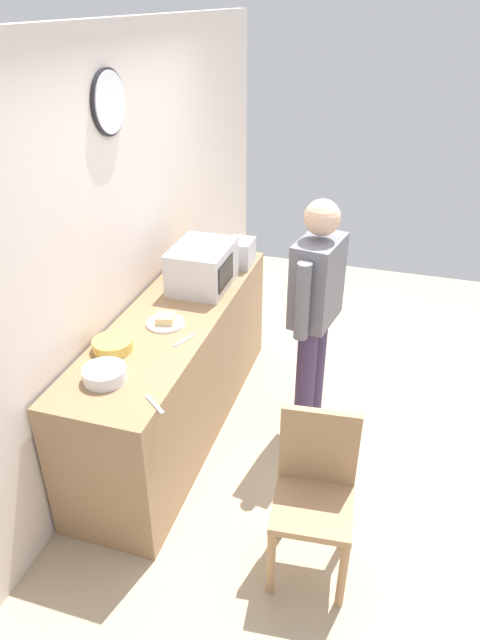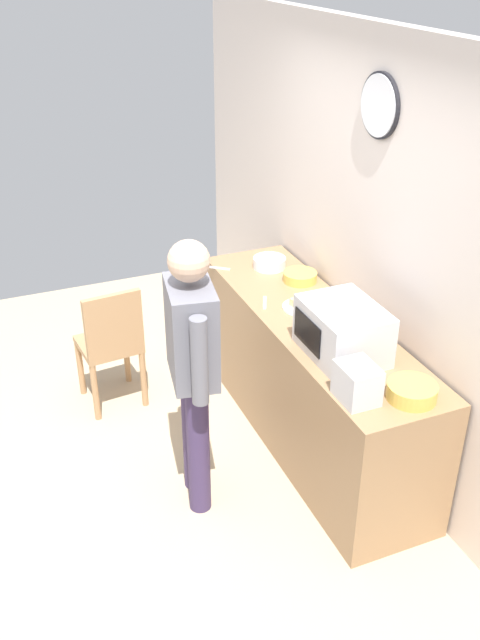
{
  "view_description": "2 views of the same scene",
  "coord_description": "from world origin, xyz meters",
  "px_view_note": "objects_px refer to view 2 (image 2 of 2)",
  "views": [
    {
      "loc": [
        -3.06,
        -0.14,
        2.71
      ],
      "look_at": [
        -0.07,
        0.78,
        0.91
      ],
      "focal_mm": 31.9,
      "sensor_mm": 36.0,
      "label": 1
    },
    {
      "loc": [
        3.23,
        -0.66,
        3.01
      ],
      "look_at": [
        -0.12,
        0.73,
        1.0
      ],
      "focal_mm": 39.23,
      "sensor_mm": 36.0,
      "label": 2
    }
  ],
  "objects_px": {
    "microwave": "(343,331)",
    "wooden_chair": "(111,342)",
    "spoon_utensil": "(265,303)",
    "mixing_bowl": "(412,392)",
    "fork_utensil": "(219,268)",
    "sandwich_plate": "(301,305)",
    "toaster": "(357,383)",
    "cereal_bowl": "(269,263)",
    "person_standing": "(193,359)",
    "salad_bowl": "(300,277)"
  },
  "relations": [
    {
      "from": "salad_bowl",
      "to": "wooden_chair",
      "type": "bearing_deg",
      "value": -104.94
    },
    {
      "from": "spoon_utensil",
      "to": "wooden_chair",
      "type": "distance_m",
      "value": 1.14
    },
    {
      "from": "cereal_bowl",
      "to": "mixing_bowl",
      "type": "bearing_deg",
      "value": 0.2
    },
    {
      "from": "microwave",
      "to": "cereal_bowl",
      "type": "relative_size",
      "value": 2.15
    },
    {
      "from": "person_standing",
      "to": "spoon_utensil",
      "type": "bearing_deg",
      "value": 129.25
    },
    {
      "from": "salad_bowl",
      "to": "mixing_bowl",
      "type": "distance_m",
      "value": 1.46
    },
    {
      "from": "toaster",
      "to": "wooden_chair",
      "type": "bearing_deg",
      "value": -151.78
    },
    {
      "from": "cereal_bowl",
      "to": "wooden_chair",
      "type": "bearing_deg",
      "value": -92.83
    },
    {
      "from": "wooden_chair",
      "to": "salad_bowl",
      "type": "bearing_deg",
      "value": 75.06
    },
    {
      "from": "mixing_bowl",
      "to": "spoon_utensil",
      "type": "bearing_deg",
      "value": -168.06
    },
    {
      "from": "microwave",
      "to": "wooden_chair",
      "type": "relative_size",
      "value": 0.53
    },
    {
      "from": "spoon_utensil",
      "to": "fork_utensil",
      "type": "bearing_deg",
      "value": -172.11
    },
    {
      "from": "mixing_bowl",
      "to": "fork_utensil",
      "type": "xyz_separation_m",
      "value": [
        -1.86,
        -0.35,
        -0.04
      ]
    },
    {
      "from": "mixing_bowl",
      "to": "spoon_utensil",
      "type": "relative_size",
      "value": 1.52
    },
    {
      "from": "person_standing",
      "to": "wooden_chair",
      "type": "distance_m",
      "value": 1.22
    },
    {
      "from": "cereal_bowl",
      "to": "sandwich_plate",
      "type": "bearing_deg",
      "value": -6.3
    },
    {
      "from": "cereal_bowl",
      "to": "spoon_utensil",
      "type": "bearing_deg",
      "value": -27.64
    },
    {
      "from": "sandwich_plate",
      "to": "spoon_utensil",
      "type": "bearing_deg",
      "value": -128.65
    },
    {
      "from": "microwave",
      "to": "fork_utensil",
      "type": "xyz_separation_m",
      "value": [
        -1.34,
        -0.23,
        -0.15
      ]
    },
    {
      "from": "spoon_utensil",
      "to": "person_standing",
      "type": "relative_size",
      "value": 0.1
    },
    {
      "from": "person_standing",
      "to": "microwave",
      "type": "bearing_deg",
      "value": 78.56
    },
    {
      "from": "sandwich_plate",
      "to": "salad_bowl",
      "type": "height_order",
      "value": "same"
    },
    {
      "from": "mixing_bowl",
      "to": "toaster",
      "type": "distance_m",
      "value": 0.29
    },
    {
      "from": "salad_bowl",
      "to": "wooden_chair",
      "type": "xyz_separation_m",
      "value": [
        -0.34,
        -1.27,
        -0.42
      ]
    },
    {
      "from": "microwave",
      "to": "cereal_bowl",
      "type": "distance_m",
      "value": 1.23
    },
    {
      "from": "mixing_bowl",
      "to": "person_standing",
      "type": "relative_size",
      "value": 0.15
    },
    {
      "from": "wooden_chair",
      "to": "person_standing",
      "type": "bearing_deg",
      "value": 11.65
    },
    {
      "from": "person_standing",
      "to": "salad_bowl",
      "type": "bearing_deg",
      "value": 126.4
    },
    {
      "from": "microwave",
      "to": "sandwich_plate",
      "type": "height_order",
      "value": "microwave"
    },
    {
      "from": "cereal_bowl",
      "to": "wooden_chair",
      "type": "distance_m",
      "value": 1.25
    },
    {
      "from": "cereal_bowl",
      "to": "toaster",
      "type": "xyz_separation_m",
      "value": [
        1.64,
        -0.26,
        0.06
      ]
    },
    {
      "from": "sandwich_plate",
      "to": "wooden_chair",
      "type": "distance_m",
      "value": 1.37
    },
    {
      "from": "spoon_utensil",
      "to": "person_standing",
      "type": "bearing_deg",
      "value": -50.75
    },
    {
      "from": "cereal_bowl",
      "to": "microwave",
      "type": "bearing_deg",
      "value": -5.12
    },
    {
      "from": "mixing_bowl",
      "to": "microwave",
      "type": "bearing_deg",
      "value": -167.52
    },
    {
      "from": "sandwich_plate",
      "to": "person_standing",
      "type": "relative_size",
      "value": 0.14
    },
    {
      "from": "microwave",
      "to": "mixing_bowl",
      "type": "height_order",
      "value": "microwave"
    },
    {
      "from": "sandwich_plate",
      "to": "toaster",
      "type": "height_order",
      "value": "toaster"
    },
    {
      "from": "salad_bowl",
      "to": "cereal_bowl",
      "type": "xyz_separation_m",
      "value": [
        -0.28,
        -0.1,
        0.0
      ]
    },
    {
      "from": "salad_bowl",
      "to": "fork_utensil",
      "type": "xyz_separation_m",
      "value": [
        -0.4,
        -0.45,
        -0.03
      ]
    },
    {
      "from": "spoon_utensil",
      "to": "salad_bowl",
      "type": "bearing_deg",
      "value": 120.34
    },
    {
      "from": "salad_bowl",
      "to": "cereal_bowl",
      "type": "height_order",
      "value": "cereal_bowl"
    },
    {
      "from": "microwave",
      "to": "spoon_utensil",
      "type": "xyz_separation_m",
      "value": [
        -0.73,
        -0.15,
        -0.15
      ]
    },
    {
      "from": "salad_bowl",
      "to": "person_standing",
      "type": "height_order",
      "value": "person_standing"
    },
    {
      "from": "person_standing",
      "to": "fork_utensil",
      "type": "bearing_deg",
      "value": 152.91
    },
    {
      "from": "fork_utensil",
      "to": "salad_bowl",
      "type": "bearing_deg",
      "value": 47.92
    },
    {
      "from": "microwave",
      "to": "wooden_chair",
      "type": "xyz_separation_m",
      "value": [
        -1.28,
        -1.06,
        -0.54
      ]
    },
    {
      "from": "mixing_bowl",
      "to": "spoon_utensil",
      "type": "distance_m",
      "value": 1.28
    },
    {
      "from": "spoon_utensil",
      "to": "person_standing",
      "type": "height_order",
      "value": "person_standing"
    },
    {
      "from": "microwave",
      "to": "salad_bowl",
      "type": "relative_size",
      "value": 2.15
    }
  ]
}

